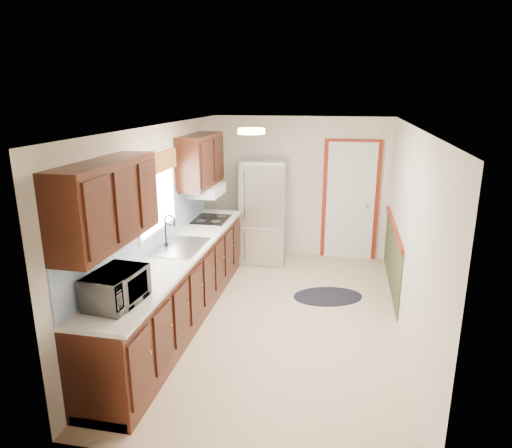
% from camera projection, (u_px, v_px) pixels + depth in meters
% --- Properties ---
extents(room_shell, '(3.20, 5.20, 2.52)m').
position_uv_depth(room_shell, '(279.00, 228.00, 5.50)').
color(room_shell, beige).
rests_on(room_shell, ground).
extents(kitchen_run, '(0.63, 4.00, 2.20)m').
position_uv_depth(kitchen_run, '(175.00, 260.00, 5.56)').
color(kitchen_run, black).
rests_on(kitchen_run, ground).
extents(back_wall_trim, '(1.12, 2.30, 2.08)m').
position_uv_depth(back_wall_trim, '(359.00, 212.00, 7.48)').
color(back_wall_trim, maroon).
rests_on(back_wall_trim, ground).
extents(ceiling_fixture, '(0.30, 0.30, 0.06)m').
position_uv_depth(ceiling_fixture, '(251.00, 131.00, 5.04)').
color(ceiling_fixture, '#FFD88C').
rests_on(ceiling_fixture, room_shell).
extents(microwave, '(0.36, 0.59, 0.38)m').
position_uv_depth(microwave, '(116.00, 284.00, 4.05)').
color(microwave, white).
rests_on(microwave, kitchen_run).
extents(refrigerator, '(0.78, 0.76, 1.74)m').
position_uv_depth(refrigerator, '(263.00, 211.00, 7.63)').
color(refrigerator, '#B7B7BC').
rests_on(refrigerator, ground).
extents(rug, '(1.11, 0.88, 0.01)m').
position_uv_depth(rug, '(328.00, 296.00, 6.43)').
color(rug, black).
rests_on(rug, ground).
extents(cooktop, '(0.49, 0.59, 0.02)m').
position_uv_depth(cooktop, '(211.00, 219.00, 6.82)').
color(cooktop, black).
rests_on(cooktop, kitchen_run).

